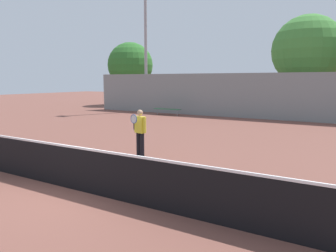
{
  "coord_description": "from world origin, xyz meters",
  "views": [
    {
      "loc": [
        5.83,
        -5.31,
        2.62
      ],
      "look_at": [
        -0.39,
        4.86,
        0.94
      ],
      "focal_mm": 35.0,
      "sensor_mm": 36.0,
      "label": 1
    }
  ],
  "objects_px": {
    "tennis_player": "(140,130)",
    "tree_dark_dense": "(130,65)",
    "bench_courtside_far": "(167,109)",
    "light_pole_far_right": "(146,26)",
    "tree_green_broad": "(308,51)",
    "tennis_net": "(76,168)"
  },
  "relations": [
    {
      "from": "light_pole_far_right",
      "to": "tree_dark_dense",
      "type": "xyz_separation_m",
      "value": [
        -5.49,
        4.96,
        -2.83
      ]
    },
    {
      "from": "bench_courtside_far",
      "to": "light_pole_far_right",
      "type": "relative_size",
      "value": 0.18
    },
    {
      "from": "light_pole_far_right",
      "to": "tree_green_broad",
      "type": "bearing_deg",
      "value": 17.07
    },
    {
      "from": "light_pole_far_right",
      "to": "bench_courtside_far",
      "type": "bearing_deg",
      "value": -29.48
    },
    {
      "from": "tree_green_broad",
      "to": "tennis_net",
      "type": "bearing_deg",
      "value": -94.93
    },
    {
      "from": "tennis_player",
      "to": "light_pole_far_right",
      "type": "relative_size",
      "value": 0.13
    },
    {
      "from": "bench_courtside_far",
      "to": "tree_dark_dense",
      "type": "distance_m",
      "value": 11.57
    },
    {
      "from": "tennis_player",
      "to": "tree_dark_dense",
      "type": "relative_size",
      "value": 0.25
    },
    {
      "from": "tennis_player",
      "to": "tree_dark_dense",
      "type": "height_order",
      "value": "tree_dark_dense"
    },
    {
      "from": "bench_courtside_far",
      "to": "tree_green_broad",
      "type": "bearing_deg",
      "value": 31.9
    },
    {
      "from": "light_pole_far_right",
      "to": "tree_green_broad",
      "type": "relative_size",
      "value": 1.64
    },
    {
      "from": "tennis_player",
      "to": "bench_courtside_far",
      "type": "height_order",
      "value": "tennis_player"
    },
    {
      "from": "tree_green_broad",
      "to": "tennis_player",
      "type": "bearing_deg",
      "value": -98.52
    },
    {
      "from": "light_pole_far_right",
      "to": "tree_dark_dense",
      "type": "height_order",
      "value": "light_pole_far_right"
    },
    {
      "from": "tennis_net",
      "to": "tree_green_broad",
      "type": "relative_size",
      "value": 1.62
    },
    {
      "from": "tennis_player",
      "to": "tree_dark_dense",
      "type": "distance_m",
      "value": 23.92
    },
    {
      "from": "tennis_net",
      "to": "tennis_player",
      "type": "xyz_separation_m",
      "value": [
        -0.78,
        3.65,
        0.37
      ]
    },
    {
      "from": "tree_dark_dense",
      "to": "tree_green_broad",
      "type": "bearing_deg",
      "value": -4.31
    },
    {
      "from": "bench_courtside_far",
      "to": "tree_green_broad",
      "type": "distance_m",
      "value": 11.14
    },
    {
      "from": "tennis_net",
      "to": "tennis_player",
      "type": "distance_m",
      "value": 3.75
    },
    {
      "from": "bench_courtside_far",
      "to": "light_pole_far_right",
      "type": "distance_m",
      "value": 7.46
    },
    {
      "from": "bench_courtside_far",
      "to": "tree_dark_dense",
      "type": "height_order",
      "value": "tree_dark_dense"
    }
  ]
}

